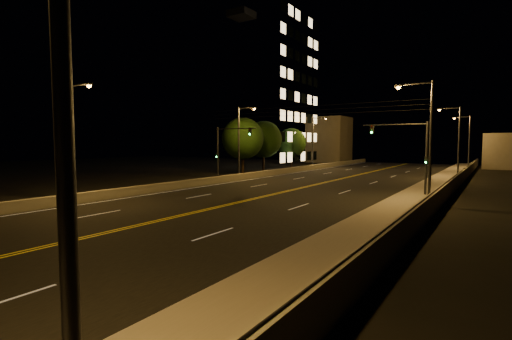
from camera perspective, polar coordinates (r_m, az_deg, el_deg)
The scene contains 23 objects.
road at distance 28.05m, azimuth -1.19°, elevation -4.66°, with size 18.00×120.00×0.02m, color black.
sidewalk at distance 23.75m, azimuth 21.00°, elevation -6.22°, with size 3.60×120.00×0.30m, color gray.
curb at distance 24.22m, azimuth 16.64°, elevation -6.10°, with size 0.14×120.00×0.15m, color gray.
parapet_wall at distance 23.36m, azimuth 25.01°, elevation -4.89°, with size 0.30×120.00×1.00m, color gray.
jersey_barrier at distance 34.13m, azimuth -14.31°, elevation -2.58°, with size 0.45×120.00×0.75m, color gray.
distant_building_right at distance 75.59m, azimuth 33.85°, elevation 2.45°, with size 6.00×10.00×5.88m, color gray.
distant_building_left at distance 84.43m, azimuth 11.19°, elevation 4.59°, with size 8.00×8.00×9.97m, color gray.
parapet_rail at distance 23.29m, azimuth 25.05°, elevation -3.61°, with size 0.06×0.06×120.00m, color black.
lane_markings at distance 27.99m, azimuth -1.27°, elevation -4.66°, with size 17.32×116.00×0.00m.
streetlight_0 at distance 4.72m, azimuth -29.43°, elevation 11.30°, with size 2.55×0.28×8.54m.
streetlight_1 at distance 27.89m, azimuth 24.74°, elevation 5.13°, with size 2.55×0.28×8.54m.
streetlight_2 at distance 49.30m, azimuth 28.45°, elevation 4.45°, with size 2.55×0.28×8.54m.
streetlight_3 at distance 67.28m, azimuth 29.73°, elevation 4.21°, with size 2.55×0.28×8.54m.
streetlight_4 at distance 29.76m, azimuth -26.10°, elevation 5.00°, with size 2.55×0.28×8.54m.
streetlight_5 at distance 43.97m, azimuth -2.36°, elevation 5.04°, with size 2.55×0.28×8.54m.
streetlight_6 at distance 62.40m, azimuth 9.03°, elevation 4.75°, with size 2.55×0.28×8.54m.
traffic_signal_right at distance 31.84m, azimuth 22.97°, elevation 2.93°, with size 5.11×0.31×6.01m.
traffic_signal_left at distance 39.73m, azimuth -4.79°, elevation 3.44°, with size 5.11×0.31×6.01m.
overhead_wires at distance 36.08m, azimuth 7.45°, elevation 9.05°, with size 22.00×0.03×0.83m.
building_tower at distance 69.77m, azimuth -2.21°, elevation 11.78°, with size 24.00×15.00×28.17m.
tree_0 at distance 50.66m, azimuth -2.06°, elevation 4.85°, with size 5.73×5.73×7.76m.
tree_1 at distance 57.32m, azimuth 1.15°, elevation 4.74°, with size 5.68×5.68×7.70m.
tree_2 at distance 63.14m, azimuth 5.44°, elevation 4.16°, with size 5.02×5.02×6.80m.
Camera 1 is at (15.64, -2.87, 4.34)m, focal length 26.00 mm.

